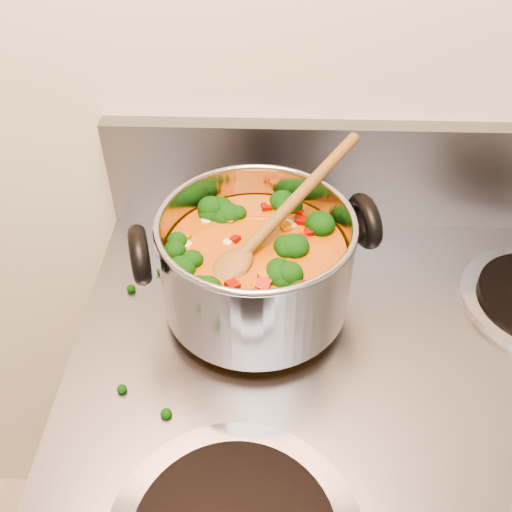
% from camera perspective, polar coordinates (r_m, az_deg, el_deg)
% --- Properties ---
extents(stockpot, '(0.30, 0.23, 0.14)m').
position_cam_1_polar(stockpot, '(0.68, 0.03, -0.80)').
color(stockpot, '#AAAAB2').
rests_on(stockpot, electric_range).
extents(wooden_spoon, '(0.20, 0.22, 0.10)m').
position_cam_1_polar(wooden_spoon, '(0.66, 0.85, 2.41)').
color(wooden_spoon, brown).
rests_on(wooden_spoon, stockpot).
extents(cooktop_crumbs, '(0.25, 0.30, 0.01)m').
position_cam_1_polar(cooktop_crumbs, '(0.76, 8.24, -3.62)').
color(cooktop_crumbs, black).
rests_on(cooktop_crumbs, electric_range).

